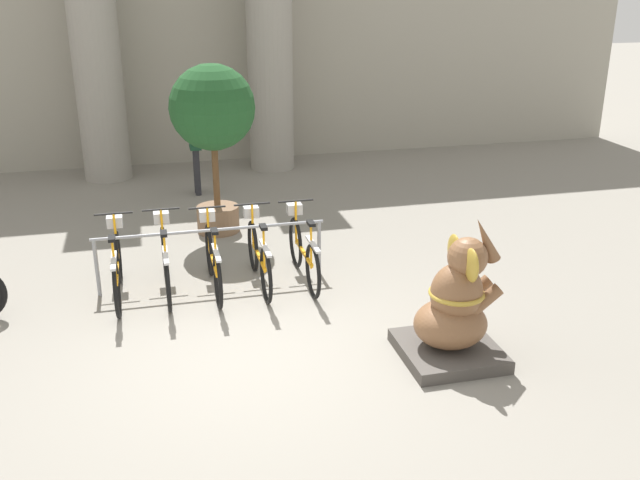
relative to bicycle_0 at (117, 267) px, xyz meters
The scene contains 13 objects.
ground_plane 2.32m from the bicycle_0, 53.66° to the right, with size 60.00×60.00×0.00m, color gray.
building_facade 7.36m from the bicycle_0, 78.67° to the left, with size 20.00×0.20×6.00m.
column_left 6.18m from the bicycle_0, 92.90° to the left, with size 1.13×1.13×5.16m.
column_right 6.86m from the bicycle_0, 62.48° to the left, with size 1.13×1.13×5.16m.
bike_rack 1.20m from the bicycle_0, ahead, with size 2.96×0.05×0.77m.
bicycle_0 is the anchor object (origin of this frame).
bicycle_1 0.59m from the bicycle_0, ahead, with size 0.48×1.73×0.97m.
bicycle_2 1.18m from the bicycle_0, ahead, with size 0.48×1.73×0.97m.
bicycle_3 1.77m from the bicycle_0, ahead, with size 0.48×1.73×0.97m.
bicycle_4 2.36m from the bicycle_0, ahead, with size 0.48×1.73×0.97m.
elephant_statue 4.20m from the bicycle_0, 34.56° to the right, with size 1.01×1.01×1.57m.
person_pedestrian 4.50m from the bicycle_0, 72.57° to the left, with size 0.23×0.47×1.73m.
potted_tree 2.96m from the bicycle_0, 55.33° to the left, with size 1.28×1.28×2.60m.
Camera 1 is at (-0.87, -6.68, 3.85)m, focal length 40.00 mm.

